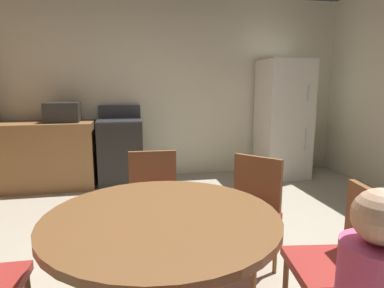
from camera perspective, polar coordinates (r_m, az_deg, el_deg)
The scene contains 10 objects.
ground_plane at distance 2.54m, azimuth 1.99°, elevation -22.83°, with size 14.00×14.00×0.00m, color #A89E89.
wall_back at distance 5.04m, azimuth -5.59°, elevation 9.76°, with size 5.97×0.12×2.70m, color beige.
kitchen_counter at distance 4.89m, azimuth -26.69°, elevation -1.91°, with size 1.72×0.60×0.90m, color olive.
oven_range at distance 4.71m, azimuth -12.38°, elevation -1.27°, with size 0.60×0.60×1.10m.
refrigerator at distance 5.13m, azimuth 15.64°, elevation 4.19°, with size 0.68×0.68×1.76m.
microwave at distance 4.71m, azimuth -21.73°, elevation 5.16°, with size 0.44×0.32×0.26m, color #2D2B28.
dining_table at distance 1.71m, azimuth -5.22°, elevation -17.23°, with size 1.16×1.16×0.76m.
chair_east at distance 1.95m, azimuth 25.01°, elevation -17.70°, with size 0.45×0.45×0.87m.
chair_northeast at distance 2.46m, azimuth 10.02°, elevation -11.04°, with size 0.56×0.56×0.87m.
chair_north at distance 2.61m, azimuth -6.70°, elevation -9.69°, with size 0.41×0.41×0.87m.
Camera 1 is at (-0.49, -2.07, 1.38)m, focal length 30.47 mm.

